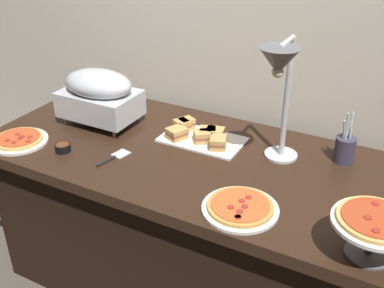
# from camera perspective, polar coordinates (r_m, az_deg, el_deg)

# --- Properties ---
(ground_plane) EXTENTS (8.00, 8.00, 0.00)m
(ground_plane) POSITION_cam_1_polar(r_m,az_deg,el_deg) (2.48, 0.29, -16.72)
(ground_plane) COLOR #4C443D
(back_wall) EXTENTS (4.40, 0.04, 2.40)m
(back_wall) POSITION_cam_1_polar(r_m,az_deg,el_deg) (2.27, 6.46, 14.01)
(back_wall) COLOR beige
(back_wall) RESTS_ON ground_plane
(buffet_table) EXTENTS (1.90, 0.84, 0.76)m
(buffet_table) POSITION_cam_1_polar(r_m,az_deg,el_deg) (2.23, 0.31, -9.73)
(buffet_table) COLOR black
(buffet_table) RESTS_ON ground_plane
(chafing_dish) EXTENTS (0.36, 0.24, 0.27)m
(chafing_dish) POSITION_cam_1_polar(r_m,az_deg,el_deg) (2.28, -11.20, 5.99)
(chafing_dish) COLOR #B7BABF
(chafing_dish) RESTS_ON buffet_table
(heat_lamp) EXTENTS (0.15, 0.30, 0.53)m
(heat_lamp) POSITION_cam_1_polar(r_m,az_deg,el_deg) (1.76, 10.62, 8.35)
(heat_lamp) COLOR #B7BABF
(heat_lamp) RESTS_ON buffet_table
(pizza_plate_front) EXTENTS (0.26, 0.26, 0.03)m
(pizza_plate_front) POSITION_cam_1_polar(r_m,az_deg,el_deg) (2.25, -20.26, 0.47)
(pizza_plate_front) COLOR white
(pizza_plate_front) RESTS_ON buffet_table
(pizza_plate_center) EXTENTS (0.28, 0.28, 0.03)m
(pizza_plate_center) POSITION_cam_1_polar(r_m,az_deg,el_deg) (1.68, 5.88, -7.68)
(pizza_plate_center) COLOR white
(pizza_plate_center) RESTS_ON buffet_table
(pizza_plate_raised_stand) EXTENTS (0.26, 0.26, 0.15)m
(pizza_plate_raised_stand) POSITION_cam_1_polar(r_m,az_deg,el_deg) (1.53, 21.29, -9.10)
(pizza_plate_raised_stand) COLOR #595B60
(pizza_plate_raised_stand) RESTS_ON buffet_table
(sandwich_platter) EXTENTS (0.37, 0.22, 0.06)m
(sandwich_platter) POSITION_cam_1_polar(r_m,az_deg,el_deg) (2.12, 0.97, 1.07)
(sandwich_platter) COLOR white
(sandwich_platter) RESTS_ON buffet_table
(sauce_cup_near) EXTENTS (0.07, 0.07, 0.03)m
(sauce_cup_near) POSITION_cam_1_polar(r_m,az_deg,el_deg) (2.11, -15.41, -0.40)
(sauce_cup_near) COLOR black
(sauce_cup_near) RESTS_ON buffet_table
(utensil_holder) EXTENTS (0.08, 0.08, 0.23)m
(utensil_holder) POSITION_cam_1_polar(r_m,az_deg,el_deg) (2.04, 18.06, -0.54)
(utensil_holder) COLOR #383347
(utensil_holder) RESTS_ON buffet_table
(serving_spatula) EXTENTS (0.07, 0.17, 0.01)m
(serving_spatula) POSITION_cam_1_polar(r_m,az_deg,el_deg) (2.02, -9.44, -1.61)
(serving_spatula) COLOR #B7BABF
(serving_spatula) RESTS_ON buffet_table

